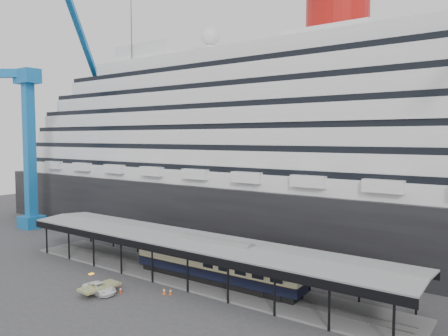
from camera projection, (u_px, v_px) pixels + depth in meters
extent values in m
plane|color=#363639|center=(164.00, 289.00, 51.73)|extent=(200.00, 200.00, 0.00)
cube|color=black|center=(291.00, 211.00, 77.13)|extent=(130.00, 30.00, 10.00)
cylinder|color=#AA110D|center=(337.00, 16.00, 70.14)|extent=(10.00, 10.00, 9.00)
sphere|color=silver|center=(210.00, 37.00, 85.44)|extent=(3.60, 3.60, 3.60)
cube|color=slate|center=(192.00, 277.00, 55.74)|extent=(56.00, 8.00, 0.24)
cube|color=slate|center=(188.00, 277.00, 55.15)|extent=(54.00, 0.08, 0.10)
cube|color=slate|center=(195.00, 275.00, 56.31)|extent=(54.00, 0.08, 0.10)
cube|color=black|center=(167.00, 251.00, 51.82)|extent=(56.00, 0.18, 0.90)
cube|color=black|center=(213.00, 237.00, 59.06)|extent=(56.00, 0.18, 0.90)
cube|color=slate|center=(191.00, 238.00, 55.39)|extent=(56.00, 9.00, 0.24)
cube|color=#186BB5|center=(32.00, 222.00, 86.81)|extent=(4.00, 4.00, 2.40)
cube|color=#186BB5|center=(30.00, 150.00, 85.81)|extent=(1.80, 1.80, 26.00)
cube|color=#186BB5|center=(27.00, 76.00, 84.80)|extent=(5.00, 3.20, 2.80)
cube|color=#186BB5|center=(78.00, 27.00, 83.92)|extent=(12.92, 17.86, 16.80)
cube|color=#186BB5|center=(9.00, 73.00, 84.83)|extent=(5.83, 4.75, 1.60)
cylinder|color=black|center=(133.00, 108.00, 84.80)|extent=(0.12, 0.12, 47.21)
imported|color=white|center=(100.00, 288.00, 50.20)|extent=(4.63, 2.32, 1.26)
cube|color=black|center=(215.00, 279.00, 53.45)|extent=(22.29, 2.99, 0.74)
cube|color=black|center=(215.00, 272.00, 53.38)|extent=(23.36, 3.44, 1.17)
cube|color=beige|center=(215.00, 261.00, 53.29)|extent=(23.36, 3.48, 1.38)
cube|color=black|center=(215.00, 254.00, 53.23)|extent=(23.36, 3.44, 0.42)
cube|color=#EE580D|center=(164.00, 294.00, 50.06)|extent=(0.52, 0.52, 0.03)
cone|color=#EE580D|center=(164.00, 291.00, 50.03)|extent=(0.44, 0.44, 0.75)
cylinder|color=white|center=(164.00, 290.00, 50.02)|extent=(0.24, 0.24, 0.15)
cube|color=red|center=(121.00, 293.00, 50.50)|extent=(0.44, 0.44, 0.03)
cone|color=red|center=(121.00, 290.00, 50.48)|extent=(0.37, 0.37, 0.69)
cylinder|color=white|center=(121.00, 289.00, 50.47)|extent=(0.22, 0.22, 0.13)
cube|color=#E4540C|center=(171.00, 294.00, 49.96)|extent=(0.45, 0.45, 0.03)
cone|color=#E4540C|center=(171.00, 291.00, 49.93)|extent=(0.38, 0.38, 0.67)
cylinder|color=white|center=(171.00, 291.00, 49.93)|extent=(0.21, 0.21, 0.13)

